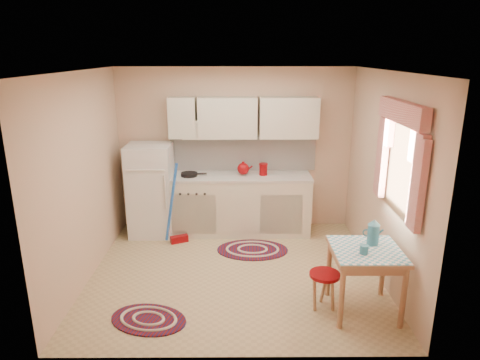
# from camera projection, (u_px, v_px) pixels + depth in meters

# --- Properties ---
(room_shell) EXTENTS (3.64, 3.60, 2.52)m
(room_shell) POSITION_uv_depth(u_px,v_px,m) (247.00, 146.00, 5.25)
(room_shell) COLOR tan
(room_shell) RESTS_ON ground
(fridge) EXTENTS (0.65, 0.60, 1.40)m
(fridge) POSITION_uv_depth(u_px,v_px,m) (151.00, 190.00, 6.47)
(fridge) COLOR white
(fridge) RESTS_ON ground
(broom) EXTENTS (0.30, 0.22, 1.20)m
(broom) POSITION_uv_depth(u_px,v_px,m) (178.00, 204.00, 6.16)
(broom) COLOR blue
(broom) RESTS_ON ground
(base_cabinets) EXTENTS (2.25, 0.60, 0.88)m
(base_cabinets) POSITION_uv_depth(u_px,v_px,m) (236.00, 205.00, 6.59)
(base_cabinets) COLOR beige
(base_cabinets) RESTS_ON ground
(countertop) EXTENTS (2.27, 0.62, 0.04)m
(countertop) POSITION_uv_depth(u_px,v_px,m) (236.00, 176.00, 6.46)
(countertop) COLOR beige
(countertop) RESTS_ON base_cabinets
(frying_pan) EXTENTS (0.27, 0.27, 0.05)m
(frying_pan) POSITION_uv_depth(u_px,v_px,m) (189.00, 174.00, 6.40)
(frying_pan) COLOR black
(frying_pan) RESTS_ON countertop
(red_kettle) EXTENTS (0.25, 0.24, 0.20)m
(red_kettle) POSITION_uv_depth(u_px,v_px,m) (243.00, 169.00, 6.43)
(red_kettle) COLOR maroon
(red_kettle) RESTS_ON countertop
(red_canister) EXTENTS (0.14, 0.14, 0.16)m
(red_canister) POSITION_uv_depth(u_px,v_px,m) (263.00, 170.00, 6.44)
(red_canister) COLOR maroon
(red_canister) RESTS_ON countertop
(table) EXTENTS (0.72, 0.72, 0.72)m
(table) POSITION_uv_depth(u_px,v_px,m) (364.00, 281.00, 4.56)
(table) COLOR tan
(table) RESTS_ON ground
(stool) EXTENTS (0.40, 0.40, 0.42)m
(stool) POSITION_uv_depth(u_px,v_px,m) (324.00, 290.00, 4.65)
(stool) COLOR maroon
(stool) RESTS_ON ground
(coffee_pot) EXTENTS (0.19, 0.18, 0.31)m
(coffee_pot) POSITION_uv_depth(u_px,v_px,m) (373.00, 232.00, 4.53)
(coffee_pot) COLOR teal
(coffee_pot) RESTS_ON table
(mug) EXTENTS (0.11, 0.11, 0.10)m
(mug) POSITION_uv_depth(u_px,v_px,m) (364.00, 250.00, 4.35)
(mug) COLOR teal
(mug) RESTS_ON table
(rug_center) EXTENTS (1.02, 0.70, 0.02)m
(rug_center) POSITION_uv_depth(u_px,v_px,m) (252.00, 250.00, 6.07)
(rug_center) COLOR maroon
(rug_center) RESTS_ON ground
(rug_left) EXTENTS (0.95, 0.76, 0.02)m
(rug_left) POSITION_uv_depth(u_px,v_px,m) (149.00, 319.00, 4.49)
(rug_left) COLOR maroon
(rug_left) RESTS_ON ground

